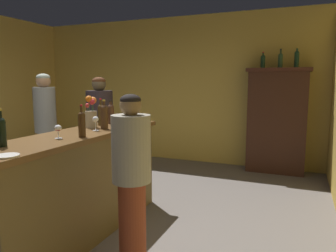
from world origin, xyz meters
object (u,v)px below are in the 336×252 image
at_px(wine_glass_front, 95,120).
at_px(wine_bottle_rose, 111,113).
at_px(flower_arrangement, 91,114).
at_px(wine_bottle_riesling, 1,130).
at_px(bar_counter, 79,185).
at_px(display_cabinet, 277,119).
at_px(wine_bottle_merlot, 104,116).
at_px(wine_glass_mid, 58,129).
at_px(bartender, 132,176).
at_px(cheese_plate, 7,156).
at_px(wine_bottle_syrah, 101,114).
at_px(display_bottle_center, 297,58).
at_px(display_bottle_left, 263,61).
at_px(display_bottle_midleft, 280,60).
at_px(patron_by_cabinet, 46,126).
at_px(wine_bottle_malbec, 82,123).
at_px(patron_in_grey, 100,128).

bearing_deg(wine_glass_front, wine_bottle_rose, 106.58).
bearing_deg(flower_arrangement, wine_bottle_riesling, -90.13).
relative_size(bar_counter, wine_bottle_rose, 8.38).
height_order(bar_counter, wine_glass_front, wine_glass_front).
height_order(display_cabinet, wine_bottle_merlot, display_cabinet).
relative_size(wine_glass_mid, bartender, 0.08).
bearing_deg(wine_bottle_riesling, wine_bottle_merlot, 79.56).
bearing_deg(flower_arrangement, display_cabinet, 58.51).
relative_size(wine_bottle_rose, flower_arrangement, 0.80).
bearing_deg(wine_bottle_riesling, cheese_plate, -36.23).
distance_m(wine_bottle_syrah, display_bottle_center, 3.40).
bearing_deg(bartender, wine_bottle_rose, -63.23).
bearing_deg(display_bottle_left, display_bottle_midleft, -0.00).
bearing_deg(patron_by_cabinet, wine_bottle_riesling, 2.55).
distance_m(wine_bottle_syrah, wine_bottle_rose, 0.17).
height_order(wine_bottle_rose, flower_arrangement, flower_arrangement).
height_order(flower_arrangement, display_bottle_center, display_bottle_center).
bearing_deg(wine_bottle_rose, flower_arrangement, -94.09).
bearing_deg(wine_bottle_riesling, bartender, 27.18).
bearing_deg(flower_arrangement, wine_bottle_rose, 85.91).
bearing_deg(display_bottle_midleft, bartender, -103.95).
bearing_deg(wine_bottle_rose, bar_counter, -83.83).
bearing_deg(flower_arrangement, wine_glass_front, -44.27).
relative_size(wine_bottle_malbec, wine_glass_front, 1.99).
bearing_deg(bar_counter, display_bottle_center, 59.43).
relative_size(wine_bottle_malbec, flower_arrangement, 0.85).
bearing_deg(patron_by_cabinet, wine_glass_mid, 14.14).
distance_m(wine_bottle_rose, patron_in_grey, 0.93).
bearing_deg(patron_in_grey, cheese_plate, -8.49).
distance_m(bar_counter, wine_glass_front, 0.67).
relative_size(wine_bottle_malbec, display_bottle_left, 1.09).
relative_size(wine_bottle_malbec, cheese_plate, 1.83).
height_order(patron_in_grey, bartender, patron_in_grey).
bearing_deg(bartender, wine_glass_front, -48.61).
bearing_deg(display_cabinet, flower_arrangement, -121.49).
relative_size(wine_bottle_riesling, display_bottle_midleft, 0.95).
distance_m(wine_glass_mid, display_bottle_center, 4.05).
bearing_deg(flower_arrangement, wine_bottle_syrah, 89.30).
relative_size(wine_bottle_syrah, display_bottle_left, 1.14).
bearing_deg(patron_in_grey, wine_bottle_rose, 14.03).
bearing_deg(wine_bottle_merlot, patron_by_cabinet, 155.32).
distance_m(bar_counter, display_bottle_midleft, 3.86).
relative_size(display_bottle_left, display_bottle_midleft, 0.88).
height_order(bar_counter, display_bottle_left, display_bottle_left).
height_order(wine_bottle_merlot, wine_glass_front, wine_bottle_merlot).
bearing_deg(flower_arrangement, display_bottle_left, 62.58).
distance_m(display_cabinet, wine_bottle_merlot, 3.27).
bearing_deg(bar_counter, patron_by_cabinet, 143.48).
distance_m(wine_glass_front, flower_arrangement, 0.26).
bearing_deg(wine_bottle_riesling, display_bottle_midleft, 66.17).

